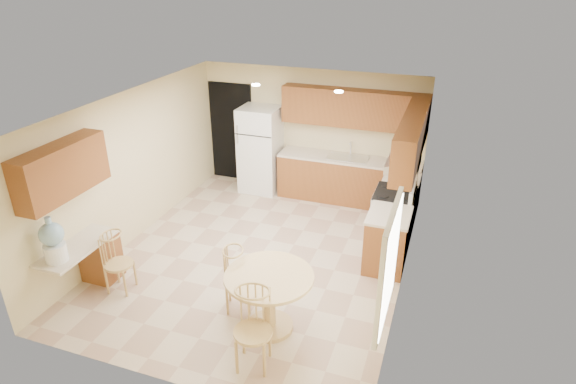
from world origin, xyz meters
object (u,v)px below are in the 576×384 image
(chair_table_a, at_px, (235,277))
(water_crock, at_px, (53,241))
(dining_table, at_px, (269,294))
(refrigerator, at_px, (261,150))
(stove, at_px, (393,216))
(chair_table_b, at_px, (249,328))
(chair_desk, at_px, (114,260))

(chair_table_a, xyz_separation_m, water_crock, (-2.22, -0.70, 0.50))
(dining_table, bearing_deg, refrigerator, 113.65)
(refrigerator, height_order, stove, refrigerator)
(stove, xyz_separation_m, chair_table_a, (-1.70, -2.55, 0.09))
(stove, height_order, water_crock, water_crock)
(dining_table, bearing_deg, water_crock, -169.13)
(chair_table_a, bearing_deg, chair_table_b, 13.65)
(refrigerator, relative_size, chair_table_b, 1.71)
(chair_desk, xyz_separation_m, water_crock, (-0.45, -0.51, 0.51))
(stove, relative_size, chair_table_a, 1.19)
(chair_desk, bearing_deg, chair_table_a, 89.40)
(refrigerator, xyz_separation_m, water_crock, (-1.05, -4.47, 0.18))
(stove, distance_m, water_crock, 5.13)
(refrigerator, relative_size, chair_table_a, 1.91)
(chair_table_b, bearing_deg, chair_table_a, -66.78)
(chair_table_b, xyz_separation_m, chair_desk, (-2.37, 0.72, -0.07))
(refrigerator, height_order, chair_table_b, refrigerator)
(dining_table, relative_size, chair_desk, 1.24)
(chair_table_b, relative_size, chair_desk, 1.13)
(water_crock, bearing_deg, stove, 39.61)
(water_crock, bearing_deg, chair_table_a, 17.36)
(dining_table, distance_m, chair_table_a, 0.57)
(stove, height_order, chair_table_a, stove)
(chair_table_a, xyz_separation_m, chair_desk, (-1.77, -0.19, -0.01))
(refrigerator, distance_m, chair_desk, 4.02)
(chair_table_a, height_order, chair_desk, chair_table_a)
(refrigerator, xyz_separation_m, chair_desk, (-0.60, -3.96, -0.32))
(stove, height_order, chair_desk, stove)
(refrigerator, xyz_separation_m, chair_table_b, (1.77, -4.68, -0.25))
(stove, bearing_deg, water_crock, -140.39)
(refrigerator, distance_m, stove, 3.15)
(refrigerator, bearing_deg, chair_table_a, -72.72)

